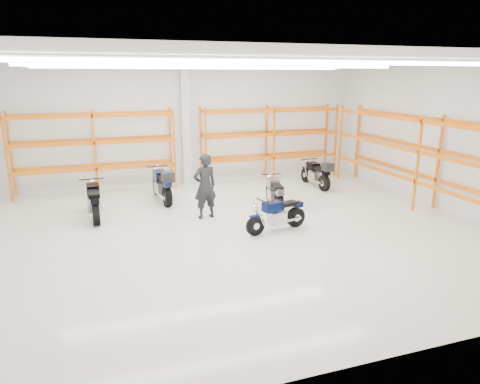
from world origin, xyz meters
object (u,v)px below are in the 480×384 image
object	(u,v)px
motorcycle_back_a	(94,202)
standing_man	(205,186)
motorcycle_back_d	(317,174)
structural_column	(186,126)
motorcycle_back_c	(275,194)
motorcycle_back_b	(163,185)
motorcycle_main	(279,215)

from	to	relation	value
motorcycle_back_a	standing_man	bearing A→B (deg)	-18.14
motorcycle_back_d	structural_column	xyz separation A→B (m)	(-4.55, 2.29, 1.73)
motorcycle_back_c	structural_column	world-z (taller)	structural_column
motorcycle_back_b	motorcycle_main	bearing A→B (deg)	-55.53
motorcycle_back_c	motorcycle_back_a	bearing A→B (deg)	172.42
motorcycle_back_c	standing_man	bearing A→B (deg)	-172.85
motorcycle_back_d	standing_man	size ratio (longest dim) A/B	1.08
motorcycle_back_b	structural_column	xyz separation A→B (m)	(1.33, 2.35, 1.68)
motorcycle_back_a	standing_man	xyz separation A→B (m)	(3.16, -1.04, 0.47)
motorcycle_back_c	standing_man	xyz separation A→B (m)	(-2.38, -0.30, 0.51)
motorcycle_main	motorcycle_back_b	bearing A→B (deg)	124.47
motorcycle_back_d	standing_man	bearing A→B (deg)	-156.17
motorcycle_main	motorcycle_back_c	size ratio (longest dim) A/B	0.93
motorcycle_main	structural_column	world-z (taller)	structural_column
motorcycle_back_c	structural_column	size ratio (longest dim) A/B	0.45
motorcycle_back_a	standing_man	distance (m)	3.36
structural_column	motorcycle_back_a	bearing A→B (deg)	-135.81
motorcycle_back_c	standing_man	world-z (taller)	standing_man
motorcycle_back_a	motorcycle_back_c	bearing A→B (deg)	-7.58
structural_column	motorcycle_back_b	bearing A→B (deg)	-119.45
motorcycle_back_b	motorcycle_back_c	xyz separation A→B (m)	(3.33, -1.82, -0.11)
motorcycle_back_d	motorcycle_main	bearing A→B (deg)	-130.12
motorcycle_main	motorcycle_back_d	bearing A→B (deg)	49.88
motorcycle_back_c	structural_column	xyz separation A→B (m)	(-2.01, 4.17, 1.78)
motorcycle_main	motorcycle_back_d	world-z (taller)	motorcycle_back_d
motorcycle_main	motorcycle_back_d	size ratio (longest dim) A/B	0.89
motorcycle_main	motorcycle_back_c	world-z (taller)	motorcycle_back_c
motorcycle_back_d	standing_man	xyz separation A→B (m)	(-4.92, -2.18, 0.46)
motorcycle_back_a	structural_column	xyz separation A→B (m)	(3.53, 3.43, 1.74)
standing_man	motorcycle_main	bearing A→B (deg)	124.28
motorcycle_back_c	structural_column	bearing A→B (deg)	115.68
motorcycle_main	standing_man	size ratio (longest dim) A/B	0.96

